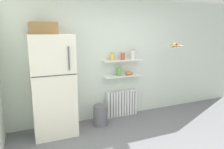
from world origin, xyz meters
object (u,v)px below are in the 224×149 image
Objects in this scene: storage_jar_2 at (133,54)px; radiator at (122,103)px; shelf_bowl at (129,73)px; vase at (119,72)px; storage_jar_1 at (123,56)px; hanging_fruit_basket at (176,46)px; refrigerator at (53,83)px; trash_bin at (100,115)px; storage_jar_0 at (112,57)px.

radiator is at bearing 172.96° from storage_jar_2.
radiator is 4.29× the size of shelf_bowl.
storage_jar_1 is at bearing 0.00° from vase.
hanging_fruit_basket is at bearing -27.15° from shelf_bowl.
shelf_bowl is (0.16, 0.00, -0.38)m from storage_jar_1.
refrigerator is 1.83m from storage_jar_2.
trash_bin is at bearing -158.85° from storage_jar_1.
refrigerator is at bearing -173.04° from storage_jar_2.
refrigerator is 1.59m from storage_jar_1.
storage_jar_0 is 0.40× the size of trash_bin.
storage_jar_0 is 0.37m from vase.
storage_jar_0 is 0.76× the size of storage_jar_2.
storage_jar_0 reaches higher than shelf_bowl.
storage_jar_2 is 0.49m from vase.
refrigerator is at bearing -171.46° from vase.
storage_jar_1 reaches higher than vase.
radiator is at bearing 9.17° from refrigerator.
radiator is 0.75m from vase.
refrigerator is 5.94× the size of hanging_fruit_basket.
radiator is at bearing 7.04° from storage_jar_0.
radiator is 4.41× the size of storage_jar_1.
vase is 1.32m from hanging_fruit_basket.
hanging_fruit_basket is (1.03, -0.44, 0.22)m from storage_jar_1.
vase reaches higher than radiator.
shelf_bowl is 0.49× the size of hanging_fruit_basket.
trash_bin is at bearing -163.03° from shelf_bowl.
storage_jar_2 reaches higher than radiator.
radiator is 4.35× the size of storage_jar_0.
storage_jar_0 is at bearing 9.57° from refrigerator.
trash_bin is (-0.61, -0.27, -0.09)m from radiator.
hanging_fruit_basket is (1.03, -0.47, 1.30)m from radiator.
vase is at bearing 180.00° from shelf_bowl.
storage_jar_2 is (0.24, 0.00, 0.03)m from storage_jar_1.
hanging_fruit_basket is at bearing -5.14° from refrigerator.
hanging_fruit_basket is at bearing -29.45° from storage_jar_2.
radiator is at bearing 169.60° from shelf_bowl.
storage_jar_2 is at bearing 0.00° from vase.
refrigerator is 9.34× the size of storage_jar_2.
refrigerator is at bearing 174.86° from hanging_fruit_basket.
radiator is 1.08m from storage_jar_1.
radiator is 0.67m from trash_bin.
shelf_bowl is 0.41× the size of trash_bin.
storage_jar_0 is 1.24m from trash_bin.
storage_jar_0 reaches higher than vase.
vase is at bearing -160.92° from radiator.
storage_jar_0 is 1.37m from hanging_fruit_basket.
storage_jar_2 is at bearing 15.47° from trash_bin.
refrigerator is at bearing -170.83° from radiator.
storage_jar_0 is at bearing 180.00° from vase.
hanging_fruit_basket is (2.55, -0.23, 0.63)m from refrigerator.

